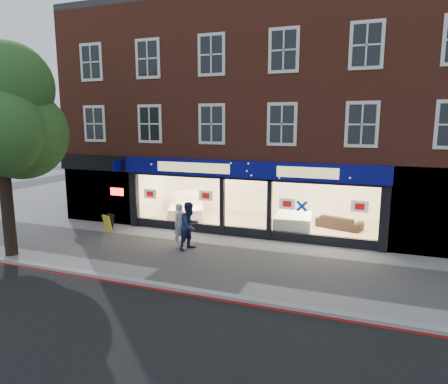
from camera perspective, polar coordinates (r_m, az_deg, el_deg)
The scene contains 12 objects.
ground at distance 14.58m, azimuth -0.65°, elevation -9.62°, with size 120.00×120.00×0.00m, color gray.
kerb_line at distance 11.95m, azimuth -6.20°, elevation -14.24°, with size 60.00×0.10×0.01m, color #8C0A07.
kerb_stone at distance 12.09m, azimuth -5.77°, elevation -13.65°, with size 60.00×0.25×0.12m, color gray.
showroom_floor at distance 19.34m, azimuth 5.01°, elevation -4.53°, with size 11.00×4.50×0.10m, color tan.
building at distance 20.43m, azimuth 6.57°, elevation 14.94°, with size 19.00×8.26×10.30m.
display_bed at distance 20.26m, azimuth -5.37°, elevation -2.73°, with size 2.43×2.64×1.21m.
bedside_table at distance 21.80m, azimuth -5.40°, elevation -1.99°, with size 0.45×0.45×0.55m, color brown.
mattress_stack at distance 17.88m, azimuth 9.87°, elevation -4.43°, with size 1.72×2.09×0.77m.
sofa at distance 18.94m, azimuth 16.15°, elevation -4.15°, with size 2.01×0.78×0.59m, color black.
a_board at distance 18.74m, azimuth -16.15°, elevation -4.28°, with size 0.52×0.33×0.80m, color gold.
pedestrian_grey at distance 15.94m, azimuth -6.25°, elevation -4.74°, with size 0.62×0.41×1.71m, color #ADB0B5.
pedestrian_blue at distance 15.50m, azimuth -4.90°, elevation -4.84°, with size 0.91×0.71×1.87m, color #192246.
Camera 1 is at (4.98, -12.80, 4.91)m, focal length 32.00 mm.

